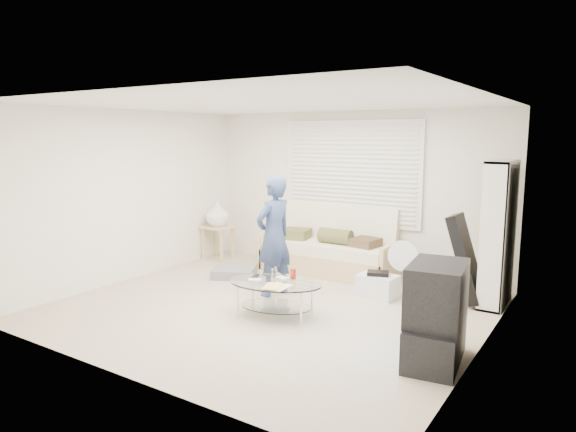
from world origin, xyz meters
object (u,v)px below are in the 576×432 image
Objects in this scene: futon_sofa at (330,251)px; bookshelf at (498,234)px; tv_unit at (436,315)px; coffee_table at (275,289)px.

bookshelf reaches higher than futon_sofa.
bookshelf is 2.13m from tv_unit.
tv_unit reaches higher than coffee_table.
tv_unit is at bearing -6.25° from coffee_table.
tv_unit is 1.98m from coffee_table.
futon_sofa is 2.24× the size of tv_unit.
futon_sofa is 3.31m from tv_unit.
coffee_table is at bearing -138.27° from bookshelf.
futon_sofa is at bearing 174.51° from bookshelf.
futon_sofa is 1.70× the size of coffee_table.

